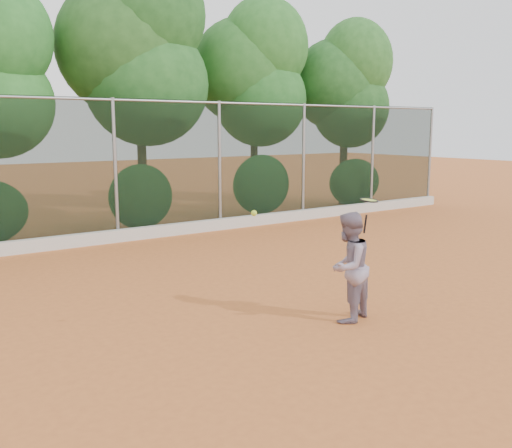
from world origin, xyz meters
TOP-DOWN VIEW (x-y plane):
  - ground at (0.00, 0.00)m, footprint 80.00×80.00m
  - concrete_curb at (0.00, 6.82)m, footprint 24.00×0.20m
  - tennis_player at (0.47, -0.65)m, footprint 0.94×0.84m
  - chainlink_fence at (-0.00, 7.00)m, footprint 24.09×0.09m
  - foliage_backdrop at (-0.55, 8.98)m, footprint 23.70×3.63m
  - tennis_racket at (0.70, -0.80)m, footprint 0.34×0.34m
  - tennis_ball_in_flight at (-1.30, -0.81)m, footprint 0.07×0.07m

SIDE VIEW (x-z plane):
  - ground at x=0.00m, z-range 0.00..0.00m
  - concrete_curb at x=0.00m, z-range 0.00..0.30m
  - tennis_player at x=0.47m, z-range 0.00..1.61m
  - tennis_racket at x=0.70m, z-range 1.48..1.99m
  - tennis_ball_in_flight at x=-1.30m, z-range 1.73..1.80m
  - chainlink_fence at x=0.00m, z-range 0.11..3.61m
  - foliage_backdrop at x=-0.55m, z-range 0.63..8.18m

